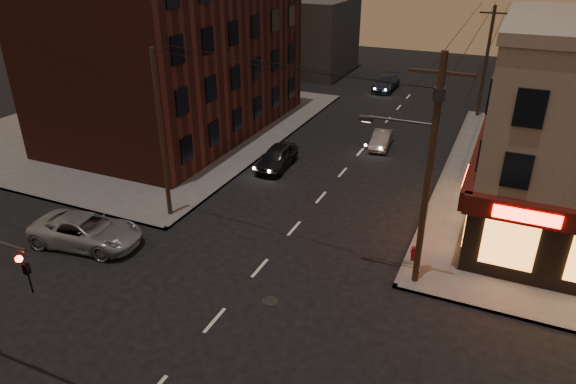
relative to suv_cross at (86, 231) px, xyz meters
The scene contains 14 objects.
ground 9.14m from the suv_cross, 15.09° to the right, with size 120.00×120.00×0.00m, color black.
sidewalk_nw 19.02m from the suv_cross, 118.96° to the left, with size 24.00×28.00×0.15m, color #514F4C.
brick_apartment 18.53m from the suv_cross, 108.93° to the left, with size 12.00×20.00×13.00m, color #421C15.
bg_building_ne_a 42.38m from the suv_cross, 57.39° to the left, with size 10.00×12.00×7.00m, color #3F3D3A.
bg_building_nw 39.98m from the suv_cross, 96.05° to the left, with size 9.00×10.00×8.00m, color #3F3D3A.
bg_building_ne_b 53.86m from the suv_cross, 67.26° to the left, with size 8.00×8.00×6.00m, color #3F3D3A.
utility_pole_main 16.62m from the suv_cross, 12.49° to the left, with size 4.20×0.44×10.00m.
utility_pole_far 33.71m from the suv_cross, 62.24° to the left, with size 0.26×0.26×9.00m, color #382619.
utility_pole_west 6.00m from the suv_cross, 64.19° to the left, with size 0.24×0.24×9.00m, color #382619.
suv_cross is the anchor object (origin of this frame).
sedan_near 13.43m from the suv_cross, 70.38° to the left, with size 1.75×4.36×1.48m, color black.
sedan_mid 21.56m from the suv_cross, 62.67° to the left, with size 1.24×3.56×1.17m, color #615E5B.
sedan_far 35.69m from the suv_cross, 80.08° to the left, with size 2.01×4.93×1.43m, color #1B2336.
fire_hydrant 15.99m from the suv_cross, 18.14° to the left, with size 0.35×0.35×0.77m.
Camera 1 is at (9.30, -13.58, 13.68)m, focal length 32.00 mm.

